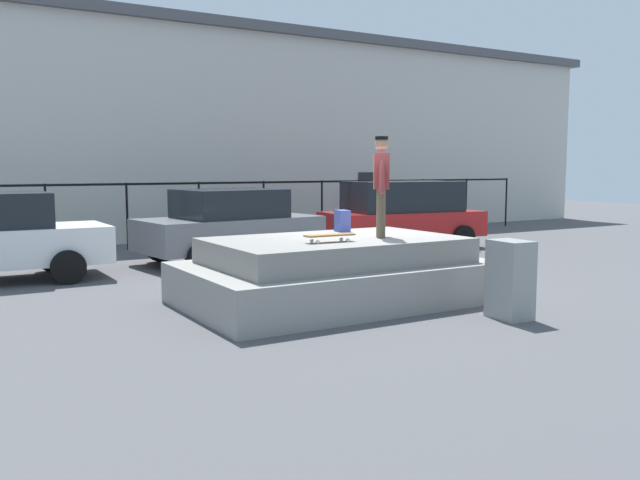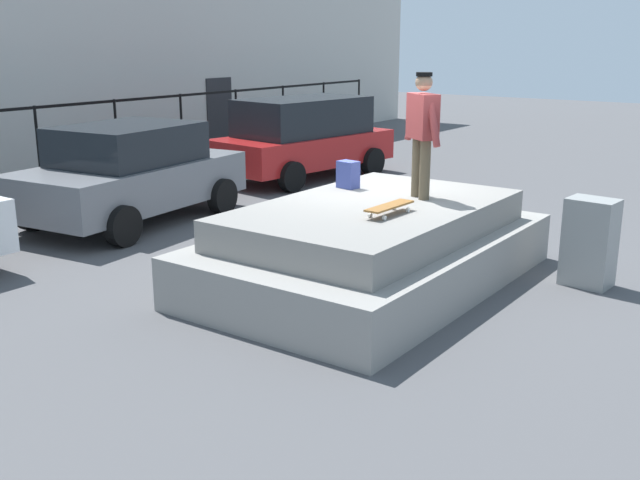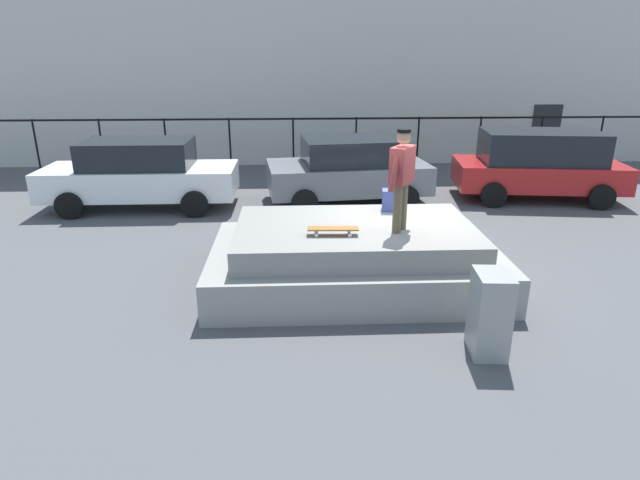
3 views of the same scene
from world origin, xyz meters
TOP-DOWN VIEW (x-y plane):
  - ground_plane at (0.00, 0.00)m, footprint 60.00×60.00m
  - concrete_ledge at (-0.98, -0.50)m, footprint 4.81×2.98m
  - skateboarder at (-0.30, -0.80)m, footprint 0.58×0.79m
  - skateboard at (-1.38, -0.97)m, footprint 0.81×0.25m
  - backpack at (-0.30, 0.34)m, footprint 0.24×0.31m
  - car_grey_sedan_mid at (-0.59, 4.64)m, footprint 4.28×2.58m
  - car_red_hatchback_far at (4.48, 4.74)m, footprint 4.45×2.51m
  - utility_box at (0.54, -2.81)m, footprint 0.49×0.63m
  - fence_row at (-0.00, 8.13)m, footprint 24.06×0.06m

SIDE VIEW (x-z plane):
  - ground_plane at x=0.00m, z-range 0.00..0.00m
  - concrete_ledge at x=-0.98m, z-range -0.05..1.00m
  - utility_box at x=0.54m, z-range 0.00..1.13m
  - car_grey_sedan_mid at x=-0.59m, z-range 0.02..1.70m
  - car_red_hatchback_far at x=4.48m, z-range 0.05..1.84m
  - skateboard at x=-1.38m, z-range 1.08..1.20m
  - fence_row at x=0.00m, z-range 0.35..2.12m
  - backpack at x=-0.30m, z-range 1.04..1.42m
  - skateboarder at x=-0.30m, z-range 1.17..2.79m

